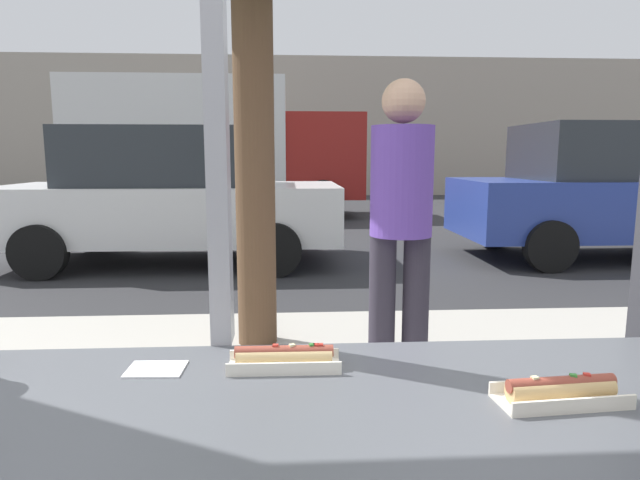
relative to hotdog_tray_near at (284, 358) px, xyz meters
name	(u,v)px	position (x,y,z in m)	size (l,w,h in m)	color
ground_plane	(279,239)	(-0.15, 8.11, -0.97)	(60.00, 60.00, 0.00)	#2D2D30
sidewalk_strip	(260,399)	(-0.15, 1.71, -0.89)	(16.00, 2.80, 0.15)	#B2ADA3
building_facade_far	(283,128)	(-0.15, 19.03, 1.47)	(28.00, 1.20, 4.88)	#A89E8E
hotdog_tray_near	(284,358)	(0.00, 0.00, 0.00)	(0.24, 0.09, 0.05)	silver
hotdog_tray_far	(561,391)	(0.51, -0.19, 0.00)	(0.24, 0.11, 0.05)	beige
napkin_wrapper	(156,369)	(-0.27, 0.01, -0.02)	(0.12, 0.09, 0.00)	white
parked_car_white	(170,196)	(-1.53, 6.08, -0.09)	(4.32, 2.07, 1.76)	silver
parked_car_blue	(612,192)	(4.46, 6.08, -0.06)	(4.23, 1.96, 1.83)	#283D93
box_truck	(212,145)	(-1.74, 11.68, 0.70)	(6.54, 2.44, 3.11)	silver
pedestrian	(401,218)	(0.59, 1.63, 0.12)	(0.32, 0.32, 1.63)	#2E2A35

